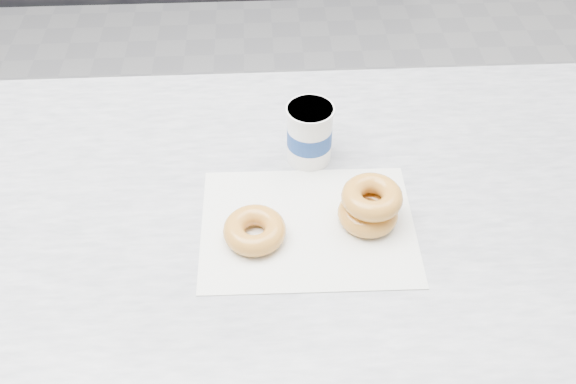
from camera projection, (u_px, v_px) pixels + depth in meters
name	position (u px, v px, depth m)	size (l,w,h in m)	color
ground	(161.00, 267.00, 2.11)	(5.00, 5.00, 0.00)	#949497
counter	(106.00, 357.00, 1.36)	(3.06, 0.76, 0.90)	#333335
wax_paper	(308.00, 226.00, 1.02)	(0.34, 0.26, 0.00)	silver
donut_single	(255.00, 230.00, 0.99)	(0.10, 0.10, 0.03)	orange
donut_stack	(370.00, 205.00, 1.01)	(0.10, 0.10, 0.07)	orange
coffee_cup	(310.00, 133.00, 1.10)	(0.10, 0.10, 0.11)	white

